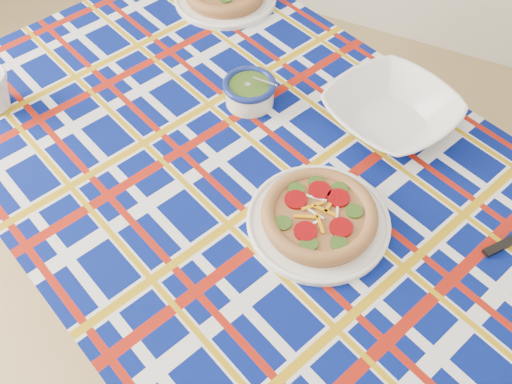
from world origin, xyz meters
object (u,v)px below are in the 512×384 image
at_px(dining_table, 256,190).
at_px(serving_bowl, 391,112).
at_px(main_focaccia_plate, 319,215).
at_px(pesto_bowl, 250,90).

distance_m(dining_table, serving_bowl, 0.34).
bearing_deg(dining_table, main_focaccia_plate, -1.04).
xyz_separation_m(dining_table, main_focaccia_plate, (0.17, -0.08, 0.10)).
bearing_deg(main_focaccia_plate, pesto_bowl, 137.28).
bearing_deg(serving_bowl, pesto_bowl, -166.65).
bearing_deg(dining_table, pesto_bowl, 142.97).
height_order(main_focaccia_plate, pesto_bowl, pesto_bowl).
distance_m(dining_table, main_focaccia_plate, 0.21).
bearing_deg(pesto_bowl, main_focaccia_plate, -42.72).
height_order(dining_table, main_focaccia_plate, main_focaccia_plate).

